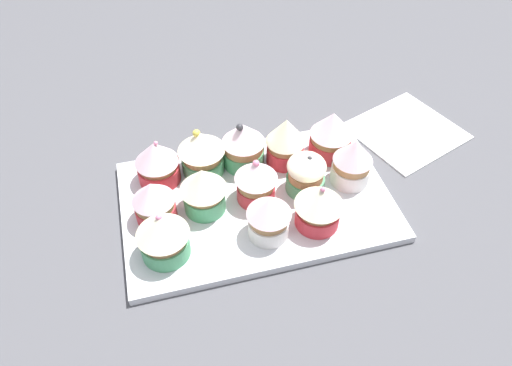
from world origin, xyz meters
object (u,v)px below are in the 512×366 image
Objects in this scene: baking_tray at (256,201)px; napkin at (406,131)px; cupcake_4 at (157,161)px; cupcake_9 at (153,199)px; cupcake_6 at (306,175)px; cupcake_10 at (319,205)px; cupcake_2 at (240,145)px; cupcake_5 at (353,162)px; cupcake_7 at (255,180)px; cupcake_0 at (331,134)px; cupcake_1 at (286,140)px; cupcake_11 at (267,216)px; cupcake_3 at (202,151)px; cupcake_8 at (204,190)px; cupcake_12 at (163,236)px.

napkin is (-27.63, -8.79, -0.30)cm from baking_tray.
cupcake_9 is at bearing 79.50° from cupcake_4.
cupcake_10 reaches higher than cupcake_6.
cupcake_2 is 14.93cm from cupcake_9.
cupcake_5 reaches higher than cupcake_10.
cupcake_9 is (13.64, -0.27, -0.30)cm from cupcake_7.
cupcake_0 reaches higher than cupcake_6.
baking_tray is at bearing -43.15° from cupcake_10.
cupcake_10 is at bearing 162.08° from cupcake_9.
cupcake_1 is 1.10× the size of cupcake_4.
baking_tray is 4.21cm from cupcake_7.
cupcake_9 is 0.96× the size of cupcake_11.
cupcake_3 reaches higher than cupcake_4.
cupcake_3 is 15.18cm from cupcake_6.
napkin is at bearing -169.51° from cupcake_0.
cupcake_3 and cupcake_5 have the same top height.
cupcake_3 is 1.03× the size of cupcake_7.
cupcake_0 is 21.14cm from cupcake_8.
baking_tray is 5.68× the size of cupcake_9.
cupcake_11 is at bearing 0.91° from cupcake_10.
cupcake_3 reaches higher than napkin.
cupcake_11 is at bearing 63.46° from cupcake_1.
cupcake_4 is 1.16× the size of cupcake_6.
cupcake_3 is 1.14× the size of cupcake_9.
cupcake_5 reaches higher than cupcake_6.
cupcake_9 is at bearing -85.74° from cupcake_12.
napkin is at bearing -151.46° from cupcake_11.
cupcake_4 is 40.37cm from napkin.
cupcake_8 is at bearing -136.27° from cupcake_12.
cupcake_6 is 20.82cm from cupcake_9.
cupcake_10 reaches higher than cupcake_9.
cupcake_6 is 0.85× the size of cupcake_8.
cupcake_5 is 0.47× the size of napkin.
napkin is at bearing -156.34° from cupcake_6.
cupcake_1 is 10.15cm from cupcake_5.
cupcake_7 is 1.03× the size of cupcake_12.
cupcake_11 reaches higher than cupcake_6.
cupcake_2 is at bearing 3.22° from napkin.
cupcake_0 is 0.99× the size of cupcake_2.
cupcake_4 is (12.46, -7.03, 4.10)cm from baking_tray.
cupcake_2 is 10.62cm from cupcake_6.
cupcake_8 is at bearing -41.50° from cupcake_11.
cupcake_6 is 0.85× the size of cupcake_7.
cupcake_1 reaches higher than cupcake_12.
cupcake_7 is 7.10cm from cupcake_8.
cupcake_5 is (-19.93, 7.57, 0.01)cm from cupcake_3.
cupcake_4 is 23.30cm from cupcake_10.
cupcake_12 reaches higher than cupcake_11.
baking_tray is at bearing -177.89° from cupcake_8.
cupcake_2 reaches higher than napkin.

